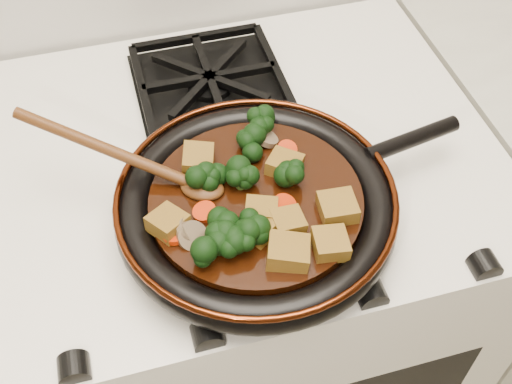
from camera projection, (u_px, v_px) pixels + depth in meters
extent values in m
cube|color=white|center=(239.00, 308.00, 1.27)|extent=(0.76, 0.60, 0.90)
cylinder|color=black|center=(256.00, 211.00, 0.81)|extent=(0.33, 0.33, 0.01)
torus|color=black|center=(256.00, 206.00, 0.80)|extent=(0.35, 0.35, 0.04)
torus|color=#461A0A|center=(256.00, 196.00, 0.79)|extent=(0.35, 0.35, 0.01)
cylinder|color=black|center=(412.00, 139.00, 0.86)|extent=(0.14, 0.05, 0.02)
cylinder|color=black|center=(256.00, 203.00, 0.80)|extent=(0.27, 0.27, 0.02)
cube|color=brown|center=(259.00, 228.00, 0.75)|extent=(0.05, 0.05, 0.02)
cube|color=brown|center=(330.00, 244.00, 0.74)|extent=(0.04, 0.04, 0.02)
cube|color=brown|center=(285.00, 165.00, 0.82)|extent=(0.06, 0.06, 0.03)
cube|color=brown|center=(288.00, 252.00, 0.73)|extent=(0.06, 0.06, 0.03)
cube|color=brown|center=(338.00, 208.00, 0.77)|extent=(0.05, 0.05, 0.03)
cube|color=brown|center=(168.00, 223.00, 0.76)|extent=(0.06, 0.06, 0.03)
cube|color=brown|center=(261.00, 212.00, 0.77)|extent=(0.05, 0.05, 0.02)
cube|color=brown|center=(288.00, 222.00, 0.76)|extent=(0.04, 0.04, 0.02)
cube|color=brown|center=(198.00, 160.00, 0.82)|extent=(0.05, 0.05, 0.03)
cylinder|color=#BE2605|center=(175.00, 234.00, 0.75)|extent=(0.03, 0.03, 0.01)
cylinder|color=#BE2605|center=(284.00, 206.00, 0.78)|extent=(0.03, 0.03, 0.02)
cylinder|color=#BE2605|center=(287.00, 149.00, 0.84)|extent=(0.03, 0.03, 0.02)
cylinder|color=#BE2605|center=(205.00, 212.00, 0.77)|extent=(0.03, 0.03, 0.01)
cylinder|color=brown|center=(266.00, 138.00, 0.85)|extent=(0.04, 0.04, 0.02)
cylinder|color=brown|center=(192.00, 236.00, 0.74)|extent=(0.05, 0.04, 0.03)
cylinder|color=brown|center=(187.00, 230.00, 0.75)|extent=(0.03, 0.04, 0.03)
cylinder|color=brown|center=(335.00, 209.00, 0.77)|extent=(0.03, 0.04, 0.03)
ellipsoid|color=#4E2A10|center=(202.00, 188.00, 0.79)|extent=(0.07, 0.06, 0.02)
cylinder|color=#4E2A10|center=(109.00, 150.00, 0.79)|extent=(0.02, 0.02, 0.25)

